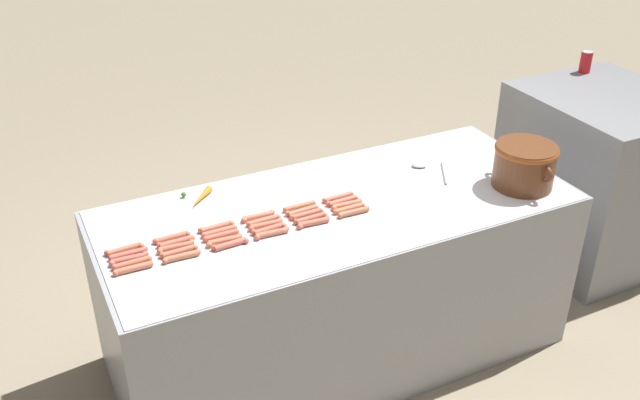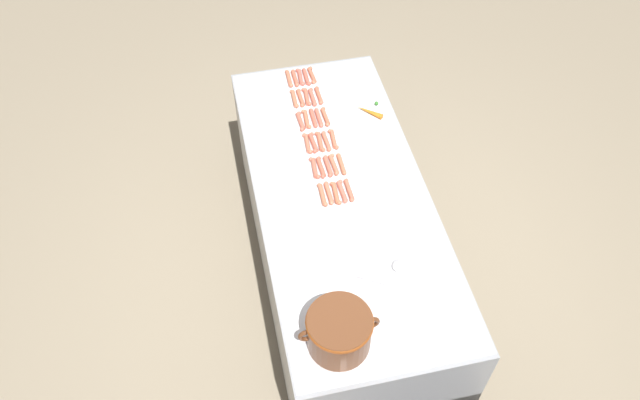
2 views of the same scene
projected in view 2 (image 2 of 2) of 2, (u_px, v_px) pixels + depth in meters
ground_plane at (338, 275)px, 3.87m from camera, size 20.00×20.00×0.00m
griddle_counter at (339, 237)px, 3.54m from camera, size 0.89×2.10×0.83m
hot_dog_0 at (312, 75)px, 3.79m from camera, size 0.03×0.16×0.02m
hot_dog_1 at (319, 95)px, 3.67m from camera, size 0.03×0.16×0.02m
hot_dog_2 at (325, 117)px, 3.56m from camera, size 0.03×0.16×0.02m
hot_dog_3 at (333, 139)px, 3.44m from camera, size 0.03×0.16×0.02m
hot_dog_4 at (341, 164)px, 3.32m from camera, size 0.03×0.16×0.02m
hot_dog_5 at (349, 190)px, 3.21m from camera, size 0.03×0.16×0.02m
hot_dog_6 at (307, 77)px, 3.78m from camera, size 0.03×0.16×0.02m
hot_dog_7 at (313, 97)px, 3.66m from camera, size 0.03×0.16×0.02m
hot_dog_8 at (319, 118)px, 3.55m from camera, size 0.03×0.16×0.02m
hot_dog_9 at (327, 141)px, 3.43m from camera, size 0.03×0.16×0.02m
hot_dog_10 at (334, 164)px, 3.32m from camera, size 0.03×0.16×0.02m
hot_dog_11 at (342, 191)px, 3.20m from camera, size 0.03×0.16×0.02m
hot_dog_12 at (300, 77)px, 3.78m from camera, size 0.03×0.16×0.02m
hot_dog_13 at (307, 97)px, 3.66m from camera, size 0.03×0.16×0.02m
hot_dog_14 at (313, 118)px, 3.55m from camera, size 0.02×0.16×0.02m
hot_dog_15 at (320, 142)px, 3.43m from camera, size 0.03×0.16×0.02m
hot_dog_16 at (328, 166)px, 3.31m from camera, size 0.03×0.16×0.02m
hot_dog_17 at (336, 193)px, 3.20m from camera, size 0.03×0.16×0.02m
hot_dog_18 at (295, 78)px, 3.77m from camera, size 0.03×0.16×0.02m
hot_dog_19 at (300, 98)px, 3.66m from camera, size 0.03×0.16×0.02m
hot_dog_20 at (306, 119)px, 3.54m from camera, size 0.03×0.16×0.02m
hot_dog_21 at (313, 143)px, 3.43m from camera, size 0.03×0.16×0.02m
hot_dog_22 at (321, 167)px, 3.31m from camera, size 0.03×0.16×0.02m
hot_dog_23 at (329, 193)px, 3.20m from camera, size 0.03×0.16×0.02m
hot_dog_24 at (289, 79)px, 3.77m from camera, size 0.03×0.16×0.02m
hot_dog_25 at (294, 99)px, 3.65m from camera, size 0.03×0.16×0.02m
hot_dog_26 at (300, 121)px, 3.53m from camera, size 0.03×0.16×0.02m
hot_dog_27 at (307, 143)px, 3.42m from camera, size 0.03×0.16×0.02m
hot_dog_28 at (314, 168)px, 3.31m from camera, size 0.03×0.16×0.02m
hot_dog_29 at (322, 195)px, 3.19m from camera, size 0.03×0.16×0.02m
bean_pot at (339, 330)px, 2.59m from camera, size 0.35×0.28×0.20m
serving_spoon at (391, 271)px, 2.90m from camera, size 0.25×0.17×0.02m
carrot at (370, 111)px, 3.58m from camera, size 0.14×0.14×0.03m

